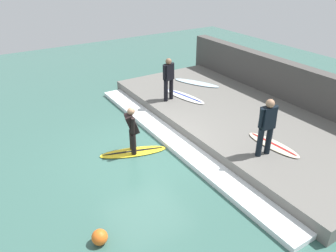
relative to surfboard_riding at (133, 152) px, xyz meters
name	(u,v)px	position (x,y,z in m)	size (l,w,h in m)	color
ground_plane	(144,154)	(0.26, -0.22, -0.03)	(28.00, 28.00, 0.00)	#386056
concrete_ledge	(236,118)	(3.90, -0.22, 0.18)	(4.40, 10.19, 0.42)	#66635E
back_wall	(287,86)	(6.35, -0.22, 0.87)	(0.50, 10.70, 1.80)	#474442
wave_foam_crest	(175,142)	(1.35, -0.22, 0.04)	(0.72, 9.68, 0.15)	white
surfboard_riding	(133,152)	(0.00, 0.00, 0.00)	(2.06, 1.11, 0.07)	yellow
surfer_riding	(132,128)	(0.00, 0.00, 0.83)	(0.49, 0.60, 1.44)	black
surfer_waiting_near	(169,77)	(2.52, 2.01, 1.29)	(0.52, 0.32, 1.59)	black
surfboard_waiting_near	(184,96)	(3.17, 1.90, 0.42)	(0.87, 2.03, 0.07)	white
surfer_waiting_far	(267,124)	(2.68, -2.55, 1.31)	(0.55, 0.30, 1.63)	black
surfboard_waiting_far	(273,145)	(3.28, -2.40, 0.42)	(0.62, 1.74, 0.07)	beige
surfboard_spare	(196,83)	(4.44, 2.84, 0.42)	(1.36, 2.00, 0.06)	silver
marker_buoy	(100,237)	(-2.15, -2.74, 0.14)	(0.34, 0.34, 0.34)	orange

